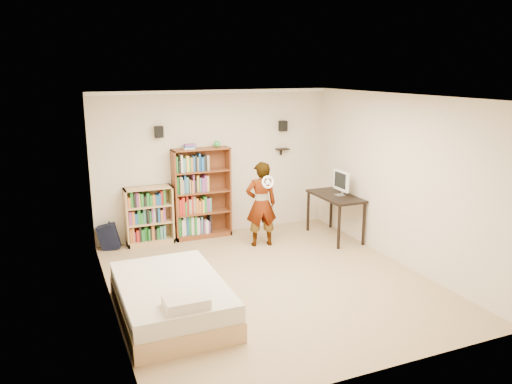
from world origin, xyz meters
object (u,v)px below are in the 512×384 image
Objects in this scene: computer_desk at (335,216)px; daybed at (171,294)px; low_bookshelf at (149,216)px; person at (261,204)px; tall_bookshelf at (202,193)px.

daybed is at bearing -152.59° from computer_desk.
person is at bearing -24.99° from low_bookshelf.
computer_desk is at bearing -23.90° from tall_bookshelf.
tall_bookshelf reaches higher than low_bookshelf.
tall_bookshelf is at bearing 156.10° from computer_desk.
computer_desk is at bearing -17.09° from low_bookshelf.
low_bookshelf is at bearing -179.87° from tall_bookshelf.
tall_bookshelf is 3.14m from daybed.
daybed is (-3.52, -1.82, -0.12)m from computer_desk.
tall_bookshelf reaches higher than computer_desk.
person is at bearing 43.35° from daybed.
daybed is 1.30× the size of person.
person reaches higher than daybed.
tall_bookshelf reaches higher than person.
daybed is 2.92m from person.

